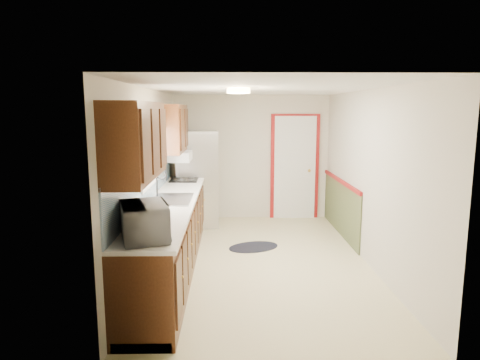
{
  "coord_description": "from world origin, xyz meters",
  "views": [
    {
      "loc": [
        -0.41,
        -5.78,
        2.13
      ],
      "look_at": [
        -0.27,
        0.12,
        1.15
      ],
      "focal_mm": 32.0,
      "sensor_mm": 36.0,
      "label": 1
    }
  ],
  "objects": [
    {
      "name": "back_wall_trim",
      "position": [
        0.99,
        2.21,
        0.89
      ],
      "size": [
        1.12,
        2.3,
        2.08
      ],
      "color": "maroon",
      "rests_on": "ground"
    },
    {
      "name": "rug",
      "position": [
        -0.05,
        0.62,
        0.01
      ],
      "size": [
        0.93,
        0.77,
        0.01
      ],
      "primitive_type": "ellipsoid",
      "rotation": [
        0.0,
        0.0,
        0.38
      ],
      "color": "black",
      "rests_on": "ground"
    },
    {
      "name": "ceiling_fixture",
      "position": [
        -0.3,
        -0.2,
        2.36
      ],
      "size": [
        0.3,
        0.3,
        0.06
      ],
      "primitive_type": "cylinder",
      "color": "#FFD88C",
      "rests_on": "room_shell"
    },
    {
      "name": "microwave",
      "position": [
        -1.2,
        -1.94,
        1.14
      ],
      "size": [
        0.5,
        0.67,
        0.41
      ],
      "primitive_type": "imported",
      "rotation": [
        0.0,
        0.0,
        1.88
      ],
      "color": "white",
      "rests_on": "kitchen_run"
    },
    {
      "name": "cooktop",
      "position": [
        -1.19,
        1.4,
        0.95
      ],
      "size": [
        0.46,
        0.55,
        0.02
      ],
      "primitive_type": "cube",
      "color": "black",
      "rests_on": "kitchen_run"
    },
    {
      "name": "kitchen_run",
      "position": [
        -1.24,
        -0.29,
        0.81
      ],
      "size": [
        0.63,
        4.0,
        2.2
      ],
      "color": "#3D1E0D",
      "rests_on": "ground"
    },
    {
      "name": "refrigerator",
      "position": [
        -1.02,
        1.96,
        0.87
      ],
      "size": [
        0.81,
        0.78,
        1.75
      ],
      "rotation": [
        0.0,
        0.0,
        0.13
      ],
      "color": "#B7B7BC",
      "rests_on": "ground"
    },
    {
      "name": "room_shell",
      "position": [
        0.0,
        0.0,
        1.2
      ],
      "size": [
        3.2,
        5.2,
        2.52
      ],
      "color": "beige",
      "rests_on": "ground"
    }
  ]
}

